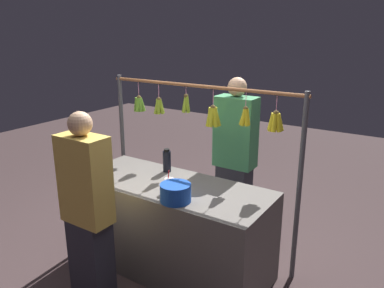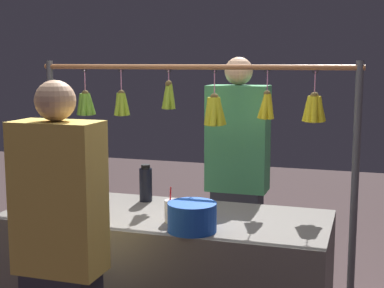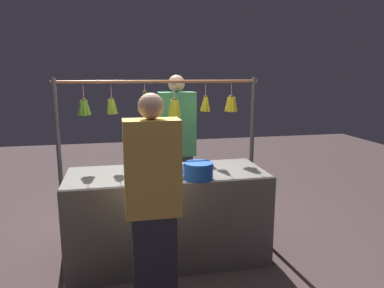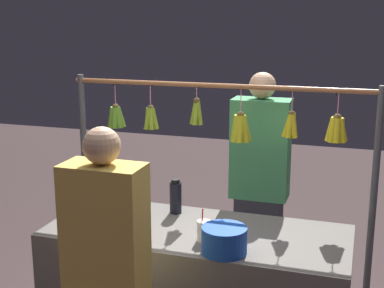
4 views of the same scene
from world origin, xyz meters
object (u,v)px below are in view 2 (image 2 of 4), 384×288
(drink_cup, at_px, (172,211))
(customer_person, at_px, (61,265))
(blue_bucket, at_px, (192,217))
(vendor_person, at_px, (237,185))
(water_bottle, at_px, (146,184))

(drink_cup, distance_m, customer_person, 0.71)
(blue_bucket, height_order, vendor_person, vendor_person)
(drink_cup, bearing_deg, customer_person, 64.99)
(vendor_person, bearing_deg, customer_person, 74.51)
(blue_bucket, distance_m, customer_person, 0.70)
(water_bottle, bearing_deg, drink_cup, 129.11)
(blue_bucket, relative_size, customer_person, 0.15)
(vendor_person, bearing_deg, drink_cup, 81.57)
(drink_cup, xyz_separation_m, customer_person, (0.30, 0.64, -0.10))
(blue_bucket, bearing_deg, customer_person, 49.18)
(water_bottle, relative_size, customer_person, 0.14)
(water_bottle, bearing_deg, blue_bucket, 132.56)
(vendor_person, bearing_deg, water_bottle, 51.39)
(drink_cup, xyz_separation_m, vendor_person, (-0.14, -0.94, -0.05))
(water_bottle, xyz_separation_m, blue_bucket, (-0.46, 0.50, -0.04))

